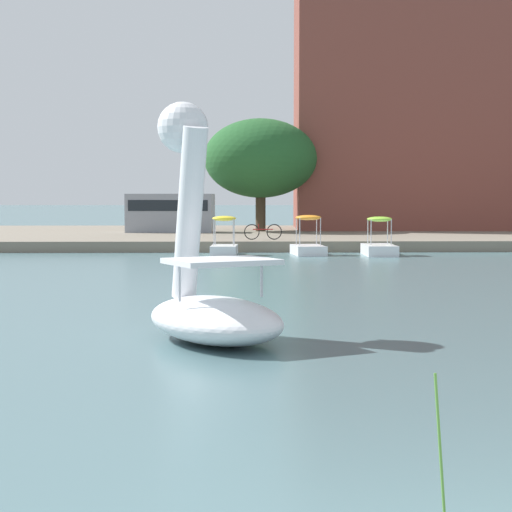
{
  "coord_description": "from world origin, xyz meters",
  "views": [
    {
      "loc": [
        -1.94,
        -4.08,
        2.25
      ],
      "look_at": [
        -1.38,
        17.75,
        0.77
      ],
      "focal_mm": 61.4,
      "sensor_mm": 36.0,
      "label": 1
    }
  ],
  "objects_px": {
    "swan_boat": "(208,279)",
    "bicycle_parked": "(263,232)",
    "tree_sapling_by_fence": "(261,158)",
    "parked_van": "(171,211)",
    "pedal_boat_yellow": "(224,244)",
    "pedal_boat_lime": "(379,245)",
    "pedal_boat_orange": "(308,244)"
  },
  "relations": [
    {
      "from": "pedal_boat_orange",
      "to": "parked_van",
      "type": "relative_size",
      "value": 0.46
    },
    {
      "from": "pedal_boat_lime",
      "to": "bicycle_parked",
      "type": "bearing_deg",
      "value": 142.87
    },
    {
      "from": "swan_boat",
      "to": "bicycle_parked",
      "type": "height_order",
      "value": "swan_boat"
    },
    {
      "from": "pedal_boat_orange",
      "to": "parked_van",
      "type": "xyz_separation_m",
      "value": [
        -6.15,
        11.02,
        1.08
      ]
    },
    {
      "from": "pedal_boat_lime",
      "to": "parked_van",
      "type": "relative_size",
      "value": 0.51
    },
    {
      "from": "tree_sapling_by_fence",
      "to": "parked_van",
      "type": "height_order",
      "value": "tree_sapling_by_fence"
    },
    {
      "from": "pedal_boat_orange",
      "to": "bicycle_parked",
      "type": "xyz_separation_m",
      "value": [
        -1.67,
        3.0,
        0.35
      ]
    },
    {
      "from": "pedal_boat_yellow",
      "to": "parked_van",
      "type": "distance_m",
      "value": 11.33
    },
    {
      "from": "swan_boat",
      "to": "bicycle_parked",
      "type": "xyz_separation_m",
      "value": [
        1.65,
        23.26,
        -0.18
      ]
    },
    {
      "from": "pedal_boat_orange",
      "to": "bicycle_parked",
      "type": "bearing_deg",
      "value": 119.1
    },
    {
      "from": "tree_sapling_by_fence",
      "to": "parked_van",
      "type": "distance_m",
      "value": 5.53
    },
    {
      "from": "swan_boat",
      "to": "pedal_boat_lime",
      "type": "relative_size",
      "value": 1.66
    },
    {
      "from": "swan_boat",
      "to": "tree_sapling_by_fence",
      "type": "relative_size",
      "value": 0.49
    },
    {
      "from": "pedal_boat_orange",
      "to": "tree_sapling_by_fence",
      "type": "xyz_separation_m",
      "value": [
        -1.49,
        12.16,
        3.84
      ]
    },
    {
      "from": "pedal_boat_yellow",
      "to": "tree_sapling_by_fence",
      "type": "relative_size",
      "value": 0.25
    },
    {
      "from": "tree_sapling_by_fence",
      "to": "parked_van",
      "type": "relative_size",
      "value": 1.72
    },
    {
      "from": "pedal_boat_yellow",
      "to": "swan_boat",
      "type": "bearing_deg",
      "value": -90.11
    },
    {
      "from": "pedal_boat_orange",
      "to": "pedal_boat_yellow",
      "type": "xyz_separation_m",
      "value": [
        -3.28,
        0.11,
        0.0
      ]
    },
    {
      "from": "pedal_boat_lime",
      "to": "swan_boat",
      "type": "bearing_deg",
      "value": -106.88
    },
    {
      "from": "pedal_boat_lime",
      "to": "bicycle_parked",
      "type": "distance_m",
      "value": 5.53
    },
    {
      "from": "pedal_boat_lime",
      "to": "pedal_boat_orange",
      "type": "distance_m",
      "value": 2.75
    },
    {
      "from": "swan_boat",
      "to": "parked_van",
      "type": "relative_size",
      "value": 0.84
    },
    {
      "from": "tree_sapling_by_fence",
      "to": "bicycle_parked",
      "type": "height_order",
      "value": "tree_sapling_by_fence"
    },
    {
      "from": "swan_boat",
      "to": "parked_van",
      "type": "distance_m",
      "value": 31.42
    },
    {
      "from": "pedal_boat_yellow",
      "to": "parked_van",
      "type": "relative_size",
      "value": 0.42
    },
    {
      "from": "swan_boat",
      "to": "pedal_boat_orange",
      "type": "xyz_separation_m",
      "value": [
        3.32,
        20.27,
        -0.54
      ]
    },
    {
      "from": "tree_sapling_by_fence",
      "to": "parked_van",
      "type": "xyz_separation_m",
      "value": [
        -4.66,
        -1.14,
        -2.76
      ]
    },
    {
      "from": "pedal_boat_orange",
      "to": "pedal_boat_lime",
      "type": "bearing_deg",
      "value": -6.95
    },
    {
      "from": "swan_boat",
      "to": "pedal_boat_orange",
      "type": "distance_m",
      "value": 20.55
    },
    {
      "from": "tree_sapling_by_fence",
      "to": "bicycle_parked",
      "type": "distance_m",
      "value": 9.81
    },
    {
      "from": "tree_sapling_by_fence",
      "to": "pedal_boat_yellow",
      "type": "bearing_deg",
      "value": -98.47
    },
    {
      "from": "pedal_boat_yellow",
      "to": "bicycle_parked",
      "type": "distance_m",
      "value": 3.32
    }
  ]
}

